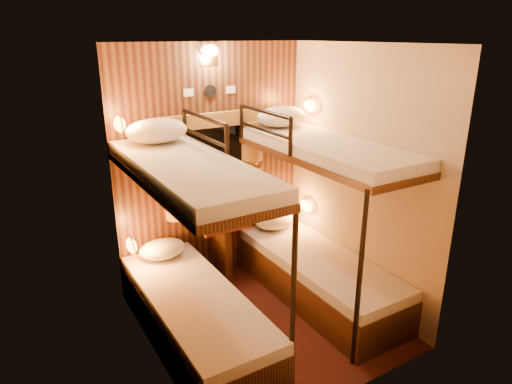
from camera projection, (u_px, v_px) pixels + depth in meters
floor at (265, 320)px, 4.14m from camera, size 2.10×2.10×0.00m
ceiling at (267, 43)px, 3.35m from camera, size 2.10×2.10×0.00m
wall_back at (211, 166)px, 4.60m from camera, size 2.40×0.00×2.40m
wall_front at (354, 245)px, 2.90m from camera, size 2.40×0.00×2.40m
wall_left at (148, 221)px, 3.27m from camera, size 0.00×2.40×2.40m
wall_right at (357, 178)px, 4.23m from camera, size 0.00×2.40×2.40m
back_panel at (212, 167)px, 4.59m from camera, size 2.00×0.03×2.40m
bunk_left at (194, 282)px, 3.70m from camera, size 0.72×1.90×1.82m
bunk_right at (320, 246)px, 4.33m from camera, size 0.72×1.90×1.82m
window at (213, 169)px, 4.57m from camera, size 1.00×0.12×0.79m
curtains at (214, 162)px, 4.51m from camera, size 1.10×0.22×1.00m
back_fixtures at (210, 59)px, 4.21m from camera, size 0.54×0.09×0.48m
reading_lamps at (227, 171)px, 4.30m from camera, size 2.00×0.20×1.25m
table at (222, 244)px, 4.70m from camera, size 0.50×0.34×0.66m
bottle_left at (212, 218)px, 4.48m from camera, size 0.07×0.07×0.24m
bottle_right at (220, 216)px, 4.56m from camera, size 0.06×0.06×0.21m
sachet_a at (237, 219)px, 4.72m from camera, size 0.10×0.08×0.01m
sachet_b at (238, 220)px, 4.69m from camera, size 0.08×0.07×0.00m
pillow_lower_left at (162, 249)px, 4.30m from camera, size 0.44×0.32×0.17m
pillow_lower_right at (275, 220)px, 4.96m from camera, size 0.48×0.34×0.19m
pillow_upper_left at (157, 131)px, 3.85m from camera, size 0.53×0.38×0.21m
pillow_upper_right at (281, 116)px, 4.52m from camera, size 0.52×0.37×0.20m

